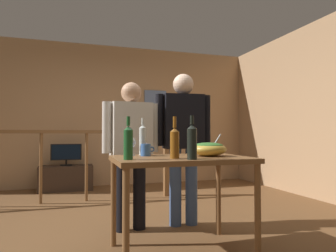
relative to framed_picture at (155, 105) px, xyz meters
name	(u,v)px	position (x,y,z in m)	size (l,w,h in m)	color
ground_plane	(120,225)	(-1.09, -2.58, -1.57)	(7.91, 7.91, 0.00)	brown
back_wall	(100,115)	(-1.09, 0.06, -0.22)	(6.08, 0.10, 2.70)	tan
side_wall_right	(298,112)	(1.96, -1.79, -0.22)	(0.10, 3.95, 2.70)	tan
framed_picture	(155,105)	(0.00, 0.00, 0.00)	(0.45, 0.03, 0.58)	#637CAB
stair_railing	(81,154)	(-1.47, -1.25, -0.88)	(3.82, 0.10, 1.09)	brown
tv_console	(66,178)	(-1.69, -0.29, -1.36)	(0.90, 0.40, 0.43)	#38281E
flat_screen_tv	(66,153)	(-1.69, -0.32, -0.92)	(0.51, 0.12, 0.38)	black
serving_table	(181,168)	(-0.72, -3.49, -0.87)	(1.11, 0.75, 0.80)	brown
salad_bowl	(209,148)	(-0.46, -3.50, -0.71)	(0.30, 0.30, 0.19)	gold
wine_glass	(131,143)	(-1.09, -3.23, -0.67)	(0.09, 0.09, 0.16)	silver
wine_bottle_clear	(143,139)	(-0.97, -3.20, -0.64)	(0.06, 0.06, 0.33)	silver
wine_bottle_amber	(175,142)	(-0.82, -3.64, -0.65)	(0.07, 0.07, 0.33)	brown
wine_bottle_green	(128,142)	(-1.18, -3.64, -0.65)	(0.07, 0.07, 0.32)	#1E5628
wine_bottle_dark	(192,141)	(-0.73, -3.77, -0.64)	(0.07, 0.07, 0.33)	black
mug_blue	(146,150)	(-0.97, -3.32, -0.73)	(0.12, 0.09, 0.10)	#3866B2
person_standing_left	(131,143)	(-1.00, -2.78, -0.68)	(0.60, 0.26, 1.52)	black
person_standing_right	(183,135)	(-0.43, -2.78, -0.60)	(0.62, 0.26, 1.64)	#3D5684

